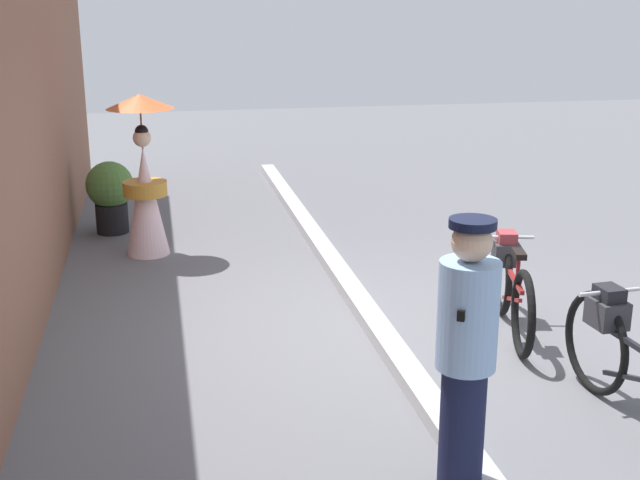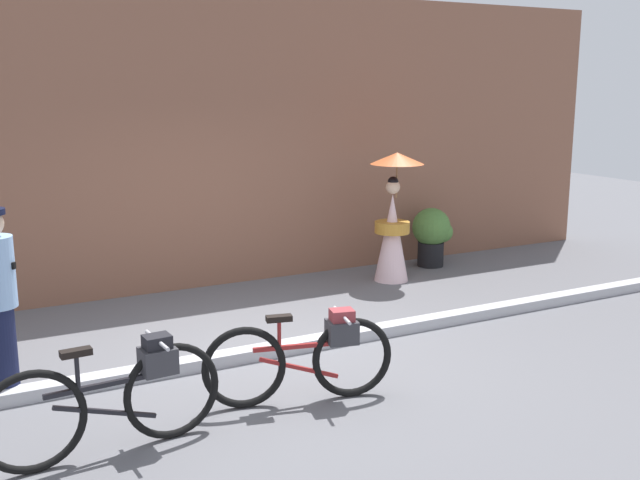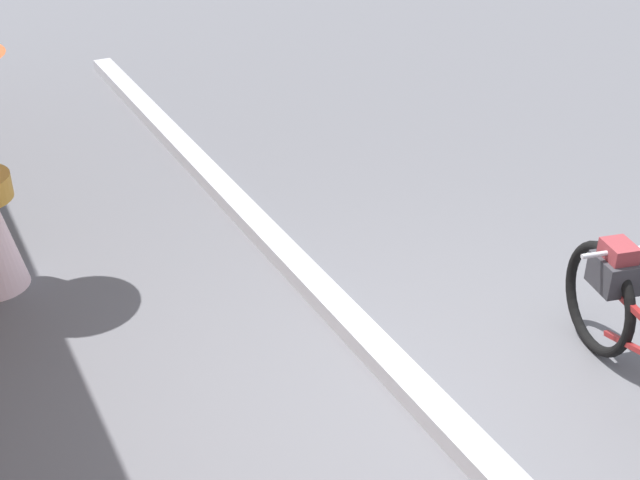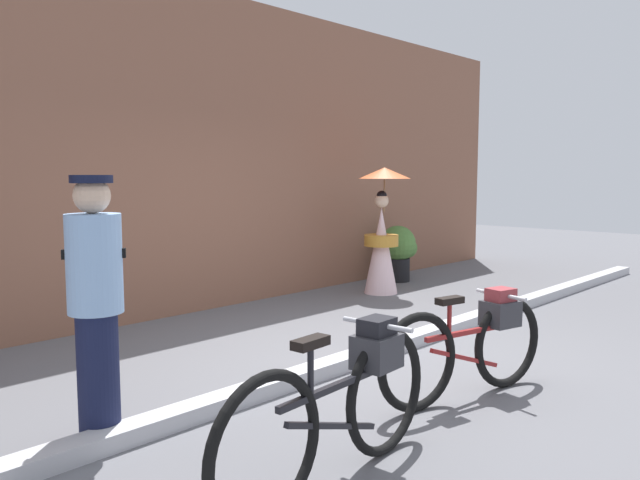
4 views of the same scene
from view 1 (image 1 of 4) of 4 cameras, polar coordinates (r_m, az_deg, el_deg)
The scene contains 7 objects.
ground_plane at distance 7.39m, azimuth 3.73°, elevation -6.14°, with size 30.00×30.00×0.00m, color slate.
sidewalk_curb at distance 7.36m, azimuth 3.74°, elevation -5.71°, with size 14.00×0.20×0.12m, color #B2B2B7.
bicycle_near_officer at distance 6.09m, azimuth 20.74°, elevation -7.69°, with size 1.81×0.48×0.86m.
bicycle_far_side at distance 7.40m, azimuth 13.00°, elevation -2.99°, with size 1.65×0.55×0.81m.
person_officer at distance 4.74m, azimuth 9.99°, elevation -7.79°, with size 0.34×0.34×1.69m.
person_with_parasol at distance 9.47m, azimuth -11.98°, elevation 4.21°, with size 0.75×0.75×1.81m.
potted_plant_by_door at distance 10.55m, azimuth -14.17°, elevation 3.22°, with size 0.60×0.58×0.89m.
Camera 1 is at (-6.58, 1.80, 2.83)m, focal length 46.53 mm.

